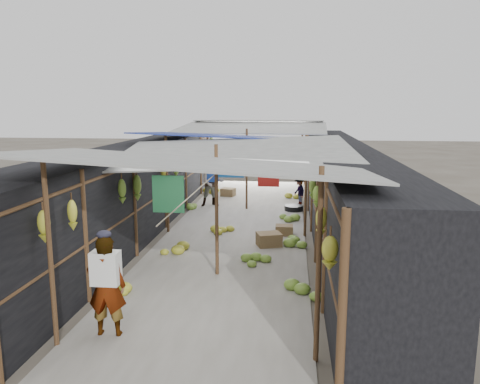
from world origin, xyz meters
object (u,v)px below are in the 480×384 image
at_px(crate_near, 269,240).
at_px(black_basin, 294,208).
at_px(vendor_elderly, 107,286).
at_px(vendor_seated, 299,191).
at_px(shopper_blue, 212,183).

distance_m(crate_near, black_basin, 3.94).
distance_m(vendor_elderly, vendor_seated, 9.93).
distance_m(black_basin, shopper_blue, 2.83).
height_order(vendor_elderly, vendor_seated, vendor_elderly).
bearing_deg(crate_near, vendor_elderly, -132.85).
bearing_deg(vendor_seated, shopper_blue, -103.56).
height_order(vendor_elderly, shopper_blue, shopper_blue).
relative_size(black_basin, vendor_seated, 0.63).
bearing_deg(shopper_blue, vendor_elderly, -110.47).
height_order(shopper_blue, vendor_seated, shopper_blue).
xyz_separation_m(vendor_elderly, vendor_seated, (2.89, 9.50, -0.29)).
height_order(crate_near, shopper_blue, shopper_blue).
xyz_separation_m(black_basin, vendor_elderly, (-2.71, -8.54, 0.67)).
height_order(black_basin, vendor_elderly, vendor_elderly).
distance_m(black_basin, vendor_seated, 1.05).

